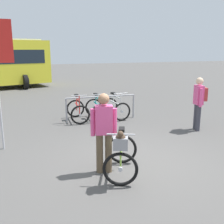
% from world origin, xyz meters
% --- Properties ---
extents(ground_plane, '(80.00, 80.00, 0.00)m').
position_xyz_m(ground_plane, '(0.00, 0.00, 0.00)').
color(ground_plane, '#514F4C').
extents(bike_rack_rail, '(2.51, 0.20, 0.88)m').
position_xyz_m(bike_rack_rail, '(0.45, 3.69, 0.64)').
color(bike_rack_rail, '#99999E').
rests_on(bike_rack_rail, ground).
extents(racked_bike_red, '(0.75, 1.15, 0.97)m').
position_xyz_m(racked_bike_red, '(-0.34, 3.91, 0.37)').
color(racked_bike_red, black).
rests_on(racked_bike_red, ground).
extents(racked_bike_teal, '(0.74, 1.14, 0.97)m').
position_xyz_m(racked_bike_teal, '(0.36, 3.87, 0.37)').
color(racked_bike_teal, black).
rests_on(racked_bike_teal, ground).
extents(racked_bike_white, '(0.75, 1.15, 0.97)m').
position_xyz_m(racked_bike_white, '(1.06, 3.83, 0.37)').
color(racked_bike_white, black).
rests_on(racked_bike_white, ground).
extents(featured_bicycle, '(1.05, 1.26, 1.09)m').
position_xyz_m(featured_bicycle, '(-0.58, -0.54, 0.49)').
color(featured_bicycle, black).
rests_on(featured_bicycle, ground).
extents(person_with_featured_bike, '(0.52, 0.28, 1.64)m').
position_xyz_m(person_with_featured_bike, '(-0.83, -0.23, 0.91)').
color(person_with_featured_bike, brown).
rests_on(person_with_featured_bike, ground).
extents(pedestrian_with_backpack, '(0.40, 0.51, 1.64)m').
position_xyz_m(pedestrian_with_backpack, '(2.86, 1.49, 0.94)').
color(pedestrian_with_backpack, '#383842').
rests_on(pedestrian_with_backpack, ground).
extents(banner_flag, '(0.45, 0.05, 3.20)m').
position_xyz_m(banner_flag, '(-2.64, 1.92, 2.23)').
color(banner_flag, '#B2B2B7').
rests_on(banner_flag, ground).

